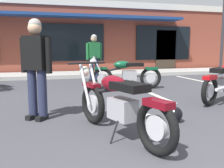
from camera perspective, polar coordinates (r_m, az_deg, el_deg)
ground_plane at (r=4.29m, az=3.66°, el=-8.05°), size 80.00×80.00×0.00m
sidewalk_kerb at (r=10.90m, az=-8.28°, el=2.19°), size 22.00×1.80×0.14m
brick_storefront_building at (r=14.74m, az=-10.38°, el=10.06°), size 17.41×6.71×3.40m
painted_stall_lines at (r=7.38m, az=-4.70°, el=-1.14°), size 8.51×4.80×0.01m
motorcycle_foreground_classic at (r=3.38m, az=1.42°, el=-4.38°), size 0.99×2.04×0.98m
motorcycle_red_sportbike at (r=7.31m, az=3.18°, el=2.42°), size 2.10×0.74×0.98m
person_by_back_row at (r=4.32m, az=-16.96°, el=4.57°), size 0.54×0.44×1.68m
person_near_building at (r=8.95m, az=-4.12°, el=6.62°), size 0.61×0.34×1.68m
helmet_on_pavement at (r=4.22m, az=14.05°, el=-6.73°), size 0.26×0.26×0.26m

